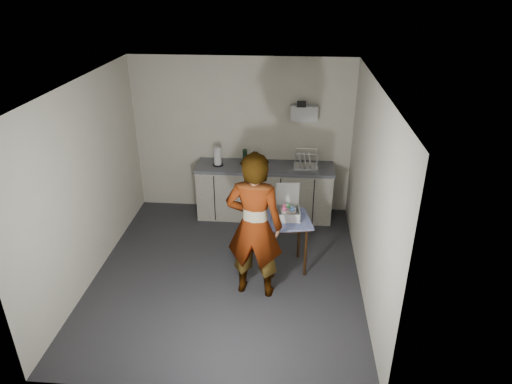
# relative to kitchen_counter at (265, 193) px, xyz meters

# --- Properties ---
(ground) EXTENTS (4.00, 4.00, 0.00)m
(ground) POSITION_rel_kitchen_counter_xyz_m (-0.40, -1.70, -0.43)
(ground) COLOR #28292E
(ground) RESTS_ON ground
(wall_back) EXTENTS (3.60, 0.02, 2.60)m
(wall_back) POSITION_rel_kitchen_counter_xyz_m (-0.40, 0.29, 0.87)
(wall_back) COLOR beige
(wall_back) RESTS_ON ground
(wall_right) EXTENTS (0.02, 4.00, 2.60)m
(wall_right) POSITION_rel_kitchen_counter_xyz_m (1.39, -1.70, 0.87)
(wall_right) COLOR beige
(wall_right) RESTS_ON ground
(wall_left) EXTENTS (0.02, 4.00, 2.60)m
(wall_left) POSITION_rel_kitchen_counter_xyz_m (-2.19, -1.70, 0.87)
(wall_left) COLOR beige
(wall_left) RESTS_ON ground
(ceiling) EXTENTS (3.60, 4.00, 0.01)m
(ceiling) POSITION_rel_kitchen_counter_xyz_m (-0.40, -1.70, 2.17)
(ceiling) COLOR white
(ceiling) RESTS_ON wall_back
(kitchen_counter) EXTENTS (2.24, 0.62, 0.91)m
(kitchen_counter) POSITION_rel_kitchen_counter_xyz_m (0.00, 0.00, 0.00)
(kitchen_counter) COLOR black
(kitchen_counter) RESTS_ON ground
(wall_shelf) EXTENTS (0.42, 0.18, 0.37)m
(wall_shelf) POSITION_rel_kitchen_counter_xyz_m (0.60, 0.22, 1.32)
(wall_shelf) COLOR silver
(wall_shelf) RESTS_ON ground
(side_table) EXTENTS (0.71, 0.71, 0.77)m
(side_table) POSITION_rel_kitchen_counter_xyz_m (0.40, -1.48, 0.25)
(side_table) COLOR #32180B
(side_table) RESTS_ON ground
(standing_man) EXTENTS (0.76, 0.55, 1.94)m
(standing_man) POSITION_rel_kitchen_counter_xyz_m (0.00, -2.04, 0.54)
(standing_man) COLOR #B2A593
(standing_man) RESTS_ON ground
(soap_bottle) EXTENTS (0.11, 0.11, 0.28)m
(soap_bottle) POSITION_rel_kitchen_counter_xyz_m (-0.17, -0.10, 0.62)
(soap_bottle) COLOR black
(soap_bottle) RESTS_ON kitchen_counter
(soda_can) EXTENTS (0.07, 0.07, 0.14)m
(soda_can) POSITION_rel_kitchen_counter_xyz_m (-0.13, 0.07, 0.55)
(soda_can) COLOR red
(soda_can) RESTS_ON kitchen_counter
(dark_bottle) EXTENTS (0.07, 0.07, 0.25)m
(dark_bottle) POSITION_rel_kitchen_counter_xyz_m (-0.33, 0.07, 0.61)
(dark_bottle) COLOR black
(dark_bottle) RESTS_ON kitchen_counter
(paper_towel) EXTENTS (0.17, 0.17, 0.31)m
(paper_towel) POSITION_rel_kitchen_counter_xyz_m (-0.77, -0.02, 0.63)
(paper_towel) COLOR black
(paper_towel) RESTS_ON kitchen_counter
(dish_rack) EXTENTS (0.39, 0.29, 0.27)m
(dish_rack) POSITION_rel_kitchen_counter_xyz_m (0.65, 0.04, 0.54)
(dish_rack) COLOR white
(dish_rack) RESTS_ON kitchen_counter
(bakery_box) EXTENTS (0.34, 0.35, 0.44)m
(bakery_box) POSITION_rel_kitchen_counter_xyz_m (0.40, -1.42, 0.44)
(bakery_box) COLOR silver
(bakery_box) RESTS_ON side_table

